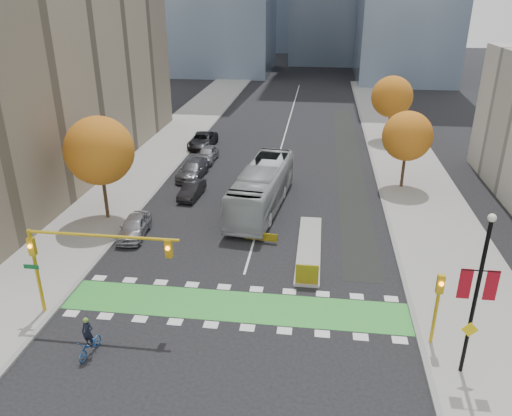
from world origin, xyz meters
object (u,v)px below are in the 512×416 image
(traffic_signal_east, at_px, (438,299))
(parked_car_a, at_px, (134,227))
(traffic_signal_west, at_px, (78,252))
(parked_car_e, at_px, (207,154))
(parked_car_b, at_px, (192,190))
(bus, at_px, (262,188))
(cyclist, at_px, (89,342))
(parked_car_c, at_px, (193,169))
(tree_west, at_px, (99,151))
(tree_east_far, at_px, (392,97))
(hazard_board, at_px, (307,274))
(banner_lamppost, at_px, (477,290))
(parked_car_d, at_px, (203,140))
(tree_east_near, at_px, (407,136))

(traffic_signal_east, bearing_deg, parked_car_a, 152.94)
(traffic_signal_west, xyz_separation_m, parked_car_e, (0.57, 27.82, -3.26))
(parked_car_b, bearing_deg, bus, -9.35)
(parked_car_a, bearing_deg, cyclist, -83.53)
(parked_car_c, bearing_deg, tree_west, -109.64)
(cyclist, bearing_deg, parked_car_b, 98.28)
(cyclist, distance_m, parked_car_c, 25.82)
(tree_east_far, distance_m, parked_car_c, 25.95)
(tree_west, xyz_separation_m, parked_car_c, (4.32, 10.30, -4.83))
(parked_car_c, bearing_deg, hazard_board, -54.05)
(banner_lamppost, xyz_separation_m, bus, (-11.66, 18.26, -2.81))
(hazard_board, bearing_deg, banner_lamppost, -41.79)
(tree_west, relative_size, parked_car_d, 1.40)
(traffic_signal_west, height_order, bus, traffic_signal_west)
(bus, bearing_deg, tree_west, -156.06)
(parked_car_c, bearing_deg, traffic_signal_west, -87.51)
(traffic_signal_west, xyz_separation_m, bus, (7.77, 16.27, -2.24))
(banner_lamppost, relative_size, parked_car_d, 1.41)
(tree_east_near, xyz_separation_m, parked_car_a, (-20.82, -12.64, -4.10))
(banner_lamppost, height_order, parked_car_b, banner_lamppost)
(hazard_board, xyz_separation_m, tree_east_near, (8.00, 17.80, 4.06))
(traffic_signal_east, height_order, cyclist, traffic_signal_east)
(tree_east_near, relative_size, traffic_signal_west, 0.83)
(bus, xyz_separation_m, parked_car_c, (-7.52, 6.55, -1.01))
(parked_car_e, bearing_deg, traffic_signal_east, -56.30)
(tree_west, distance_m, bus, 13.00)
(hazard_board, height_order, parked_car_e, parked_car_e)
(tree_west, xyz_separation_m, traffic_signal_west, (4.07, -12.51, -1.58))
(hazard_board, bearing_deg, parked_car_b, 128.70)
(traffic_signal_west, bearing_deg, parked_car_e, 88.83)
(traffic_signal_west, bearing_deg, banner_lamppost, -5.86)
(hazard_board, height_order, traffic_signal_east, traffic_signal_east)
(parked_car_e, bearing_deg, parked_car_c, -92.63)
(tree_west, distance_m, traffic_signal_east, 25.90)
(tree_east_near, xyz_separation_m, traffic_signal_east, (-1.50, -22.51, -2.13))
(parked_car_d, bearing_deg, parked_car_a, -89.92)
(parked_car_a, bearing_deg, hazard_board, -26.02)
(cyclist, distance_m, parked_car_a, 13.07)
(traffic_signal_west, relative_size, parked_car_b, 2.06)
(bus, relative_size, parked_car_d, 2.20)
(traffic_signal_west, bearing_deg, tree_west, 108.02)
(parked_car_b, bearing_deg, parked_car_d, 103.82)
(tree_east_far, bearing_deg, bus, -119.64)
(parked_car_d, bearing_deg, tree_east_far, 14.46)
(traffic_signal_east, height_order, parked_car_e, traffic_signal_east)
(tree_west, xyz_separation_m, parked_car_d, (3.00, 20.30, -4.80))
(tree_east_near, bearing_deg, parked_car_a, -148.74)
(cyclist, bearing_deg, tree_east_near, 62.21)
(tree_west, bearing_deg, traffic_signal_west, -71.98)
(traffic_signal_east, xyz_separation_m, parked_car_d, (-19.50, 32.81, -1.92))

